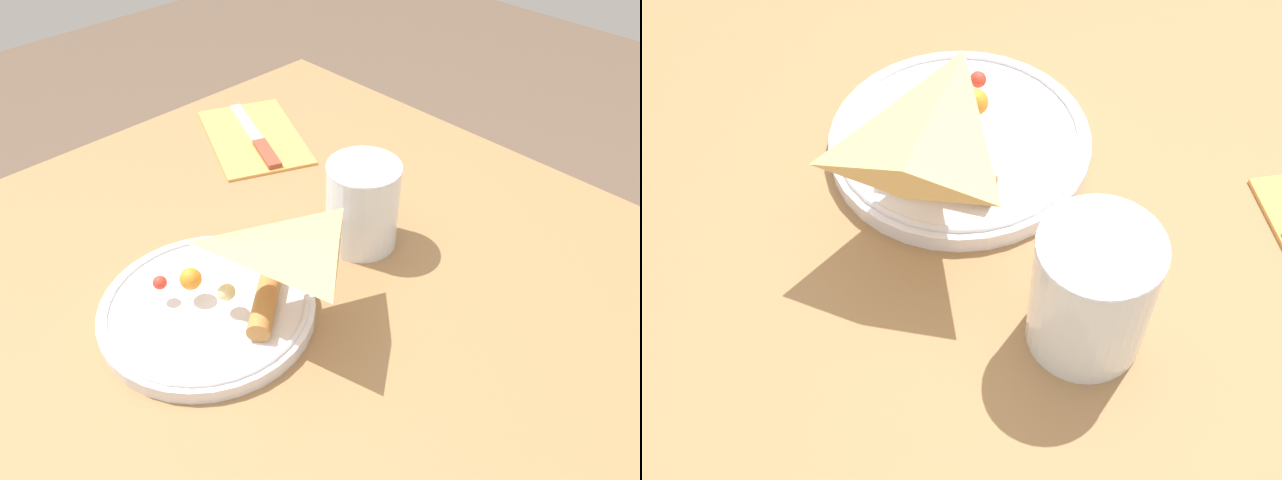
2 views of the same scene
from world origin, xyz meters
The scene contains 3 objects.
dining_table centered at (0.00, 0.00, 0.66)m, with size 1.22×0.89×0.76m.
plate_pizza centered at (0.20, 0.07, 0.78)m, with size 0.23×0.23×0.05m.
milk_glass centered at (0.17, -0.13, 0.81)m, with size 0.09×0.09×0.11m.
Camera 2 is at (-0.07, -0.34, 1.27)m, focal length 45.00 mm.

